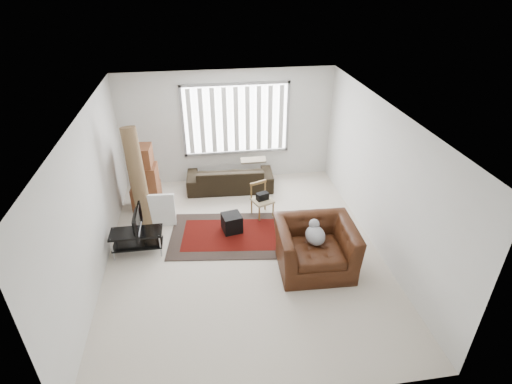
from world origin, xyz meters
TOP-DOWN VIEW (x-y plane):
  - room at (0.03, 0.51)m, footprint 6.00×6.02m
  - persian_rug at (-0.22, 0.55)m, footprint 2.50×1.82m
  - tv_stand at (-1.95, 0.27)m, footprint 0.94×0.42m
  - tv at (-1.95, 0.27)m, footprint 0.10×0.76m
  - subwoofer at (-0.16, 0.69)m, footprint 0.43×0.43m
  - moving_boxes at (-1.92, 1.91)m, footprint 0.62×0.58m
  - white_flatpack at (-1.55, 1.14)m, footprint 0.55×0.19m
  - rolled_rug at (-1.95, 1.31)m, footprint 0.50×0.71m
  - sofa at (-0.03, 2.45)m, footprint 2.06×0.98m
  - side_chair at (0.53, 1.20)m, footprint 0.51×0.51m
  - armchair at (1.18, -0.61)m, footprint 1.38×1.22m

SIDE VIEW (x-z plane):
  - persian_rug at x=-0.22m, z-range 0.00..0.02m
  - subwoofer at x=-0.16m, z-range 0.02..0.38m
  - tv_stand at x=-1.95m, z-range 0.10..0.57m
  - white_flatpack at x=-1.55m, z-range 0.00..0.70m
  - sofa at x=-0.03m, z-range 0.00..0.78m
  - side_chair at x=0.53m, z-range 0.04..0.79m
  - armchair at x=1.18m, z-range 0.00..0.99m
  - moving_boxes at x=-1.92m, z-range -0.05..1.39m
  - tv at x=-1.95m, z-range 0.47..0.91m
  - rolled_rug at x=-1.95m, z-range 0.00..2.07m
  - room at x=0.03m, z-range 0.40..3.11m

